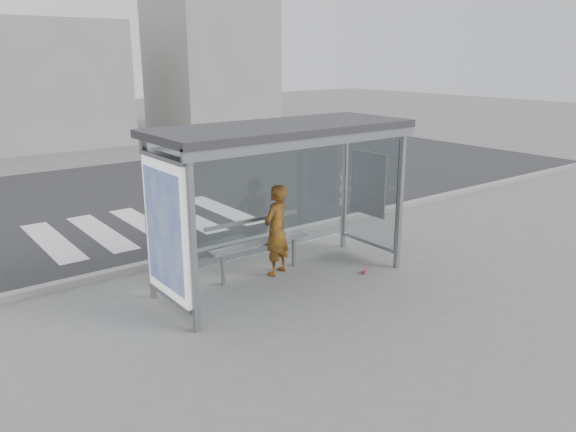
% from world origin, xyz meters
% --- Properties ---
extents(ground, '(80.00, 80.00, 0.00)m').
position_xyz_m(ground, '(0.00, 0.00, 0.00)').
color(ground, slate).
rests_on(ground, ground).
extents(road, '(30.00, 10.00, 0.01)m').
position_xyz_m(road, '(0.00, 7.00, 0.00)').
color(road, '#232326').
rests_on(road, ground).
extents(curb, '(30.00, 0.18, 0.12)m').
position_xyz_m(curb, '(0.00, 1.95, 0.06)').
color(curb, gray).
rests_on(curb, ground).
extents(crosswalk, '(4.55, 3.00, 0.00)m').
position_xyz_m(crosswalk, '(-0.50, 4.50, 0.00)').
color(crosswalk, silver).
rests_on(crosswalk, ground).
extents(bus_shelter, '(4.25, 1.65, 2.62)m').
position_xyz_m(bus_shelter, '(-0.37, 0.06, 1.98)').
color(bus_shelter, gray).
rests_on(bus_shelter, ground).
extents(building_center, '(8.00, 5.00, 5.00)m').
position_xyz_m(building_center, '(0.00, 18.00, 2.50)').
color(building_center, gray).
rests_on(building_center, ground).
extents(building_right, '(5.00, 5.00, 7.00)m').
position_xyz_m(building_right, '(9.00, 18.00, 3.50)').
color(building_right, gray).
rests_on(building_right, ground).
extents(person, '(0.67, 0.56, 1.58)m').
position_xyz_m(person, '(0.12, 0.36, 0.79)').
color(person, '#E85515').
rests_on(person, ground).
extents(bench, '(1.88, 0.33, 0.97)m').
position_xyz_m(bench, '(-0.15, 0.50, 0.57)').
color(bench, slate).
rests_on(bench, ground).
extents(soda_can, '(0.15, 0.13, 0.07)m').
position_xyz_m(soda_can, '(1.33, -0.56, 0.04)').
color(soda_can, '#CD3C5E').
rests_on(soda_can, ground).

